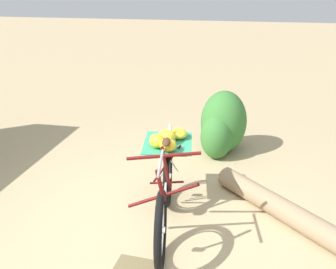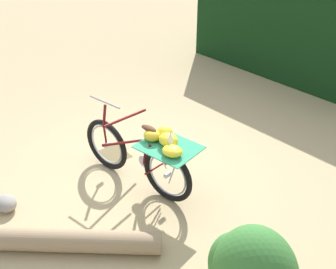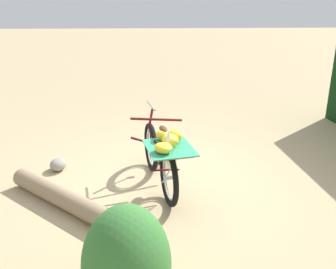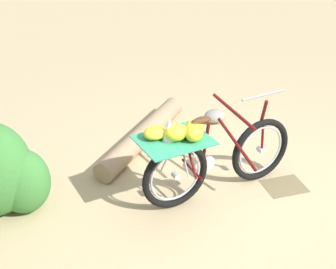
{
  "view_description": "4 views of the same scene",
  "coord_description": "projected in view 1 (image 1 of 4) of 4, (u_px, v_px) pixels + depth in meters",
  "views": [
    {
      "loc": [
        -3.1,
        -1.15,
        2.38
      ],
      "look_at": [
        0.7,
        -0.12,
        0.85
      ],
      "focal_mm": 39.53,
      "sensor_mm": 36.0,
      "label": 1
    },
    {
      "loc": [
        3.82,
        -2.74,
        3.5
      ],
      "look_at": [
        0.66,
        -0.17,
        0.97
      ],
      "focal_mm": 45.84,
      "sensor_mm": 36.0,
      "label": 2
    },
    {
      "loc": [
        4.74,
        -0.37,
        2.44
      ],
      "look_at": [
        0.57,
        -0.15,
        0.92
      ],
      "focal_mm": 39.61,
      "sensor_mm": 36.0,
      "label": 3
    },
    {
      "loc": [
        1.88,
        3.79,
        3.08
      ],
      "look_at": [
        0.68,
        -0.19,
        0.81
      ],
      "focal_mm": 53.26,
      "sensor_mm": 36.0,
      "label": 4
    }
  ],
  "objects": [
    {
      "name": "ground_plane",
      "position": [
        140.0,
        231.0,
        3.93
      ],
      "size": [
        60.0,
        60.0,
        0.0
      ],
      "primitive_type": "plane",
      "color": "tan"
    },
    {
      "name": "bicycle",
      "position": [
        166.0,
        180.0,
        3.92
      ],
      "size": [
        1.8,
        0.83,
        1.03
      ],
      "rotation": [
        0.0,
        0.0,
        -2.94
      ],
      "color": "black",
      "rests_on": "ground_plane"
    },
    {
      "name": "fallen_log",
      "position": [
        282.0,
        209.0,
        4.1
      ],
      "size": [
        1.44,
        1.58,
        0.25
      ],
      "primitive_type": "cylinder",
      "rotation": [
        0.0,
        1.57,
        0.85
      ],
      "color": "#937A5B",
      "rests_on": "ground_plane"
    },
    {
      "name": "shrub_cluster",
      "position": [
        223.0,
        126.0,
        5.73
      ],
      "size": [
        1.03,
        0.71,
        0.98
      ],
      "color": "#387533",
      "rests_on": "ground_plane"
    }
  ]
}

